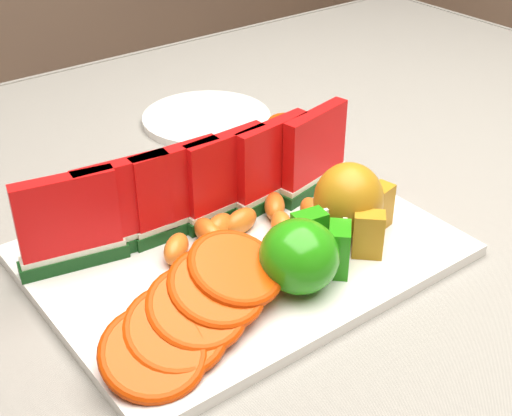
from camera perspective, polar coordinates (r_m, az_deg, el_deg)
table at (r=0.89m, az=-0.11°, el=-4.67°), size 1.40×0.90×0.75m
tablecloth at (r=0.85m, az=-0.11°, el=-1.30°), size 1.53×1.03×0.20m
platter at (r=0.73m, az=-1.19°, el=-3.47°), size 0.40×0.30×0.01m
apple_cluster at (r=0.66m, az=3.83°, el=-3.67°), size 0.11×0.10×0.07m
pear_cluster at (r=0.73m, az=7.65°, el=0.42°), size 0.10×0.10×0.08m
side_plate at (r=1.01m, az=-3.98°, el=7.17°), size 0.23×0.23×0.01m
watermelon_row at (r=0.73m, az=-4.33°, el=1.73°), size 0.39×0.07×0.10m
orange_fan_front at (r=0.61m, az=-4.77°, el=-8.00°), size 0.21×0.14×0.06m
orange_fan_back at (r=0.81m, az=-4.59°, el=2.89°), size 0.38×0.10×0.05m
tangerine_segments at (r=0.73m, az=-1.20°, el=-1.60°), size 0.19×0.08×0.03m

